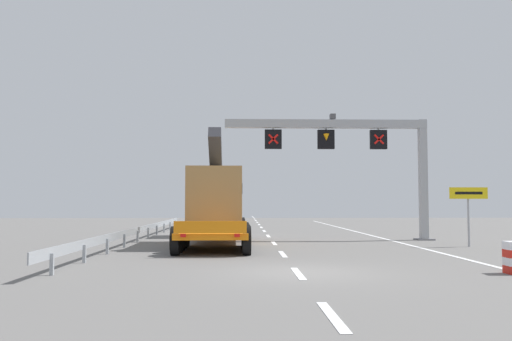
{
  "coord_description": "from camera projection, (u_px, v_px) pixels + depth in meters",
  "views": [
    {
      "loc": [
        -1.68,
        -15.53,
        1.98
      ],
      "look_at": [
        -0.93,
        12.39,
        3.66
      ],
      "focal_mm": 37.88,
      "sensor_mm": 36.0,
      "label": 1
    }
  ],
  "objects": [
    {
      "name": "ground",
      "position": [
        300.0,
        272.0,
        15.42
      ],
      "size": [
        112.0,
        112.0,
        0.0
      ],
      "primitive_type": "plane",
      "color": "slate"
    },
    {
      "name": "overhead_lane_gantry",
      "position": [
        353.0,
        143.0,
        29.06
      ],
      "size": [
        11.13,
        0.9,
        6.77
      ],
      "color": "#9EA0A5",
      "rests_on": "ground"
    },
    {
      "name": "guardrail_left",
      "position": [
        142.0,
        230.0,
        28.53
      ],
      "size": [
        0.13,
        30.58,
        0.76
      ],
      "color": "#999EA3",
      "rests_on": "ground"
    },
    {
      "name": "heavy_haul_truck_orange",
      "position": [
        218.0,
        203.0,
        27.87
      ],
      "size": [
        3.11,
        14.08,
        5.3
      ],
      "color": "orange",
      "rests_on": "ground"
    },
    {
      "name": "exit_sign_yellow",
      "position": [
        469.0,
        201.0,
        24.5
      ],
      "size": [
        1.74,
        0.15,
        2.69
      ],
      "color": "#9EA0A5",
      "rests_on": "ground"
    },
    {
      "name": "edge_line_right",
      "position": [
        396.0,
        242.0,
        27.56
      ],
      "size": [
        0.2,
        63.0,
        0.01
      ],
      "primitive_type": "cube",
      "color": "silver",
      "rests_on": "ground"
    },
    {
      "name": "lane_markings",
      "position": [
        261.0,
        227.0,
        43.58
      ],
      "size": [
        0.2,
        71.05,
        0.01
      ],
      "color": "silver",
      "rests_on": "ground"
    }
  ]
}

